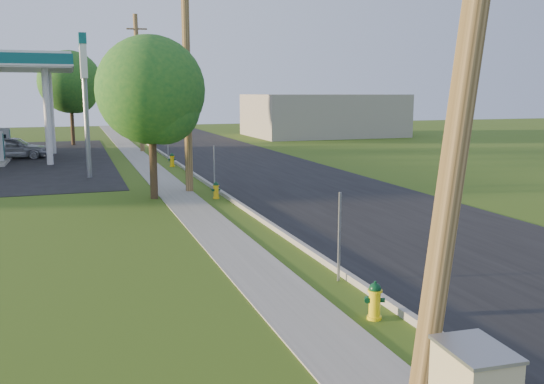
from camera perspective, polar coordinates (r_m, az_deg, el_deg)
The scene contains 19 objects.
ground_plane at distance 9.51m, azimuth 16.58°, elevation -16.25°, with size 140.00×140.00×0.00m, color #3B5816.
road at distance 19.86m, azimuth 10.47°, elevation -2.31°, with size 8.00×120.00×0.02m, color black.
curb at distance 18.24m, azimuth -0.56°, elevation -3.01°, with size 0.15×120.00×0.15m, color gray.
sidewalk at distance 17.79m, azimuth -5.92°, elevation -3.59°, with size 1.50×120.00×0.03m, color gray.
utility_pole_near at distance 7.45m, azimuth 19.13°, elevation 14.62°, with size 1.40×0.32×9.48m.
utility_pole_mid at distance 24.32m, azimuth -8.44°, elevation 11.65°, with size 1.40×0.32×9.80m.
utility_pole_far at distance 42.13m, azimuth -13.06°, elevation 10.45°, with size 1.40×0.32×9.50m.
sign_post_near at distance 12.70m, azimuth 6.68°, elevation -4.47°, with size 0.05×0.04×2.00m, color gray.
sign_post_mid at distance 23.70m, azimuth -5.74°, elevation 2.18°, with size 0.05×0.04×2.00m, color gray.
sign_post_far at distance 35.62m, azimuth -10.29°, elevation 4.59°, with size 0.05×0.04×2.00m, color gray.
fuel_pump_se at distance 41.25m, azimuth -25.09°, elevation 4.13°, with size 1.20×3.20×1.90m.
price_pylon at distance 29.42m, azimuth -18.17°, elevation 11.87°, with size 0.34×2.04×6.85m.
distant_building at distance 56.84m, azimuth 5.06°, elevation 7.59°, with size 14.00×10.00×4.00m, color gray.
tree_verge at distance 22.80m, azimuth -11.65°, elevation 9.45°, with size 4.17×4.17×6.31m.
tree_lot at distance 48.85m, azimuth -19.26°, elevation 10.03°, with size 4.92×4.92×7.45m.
hydrant_near at distance 10.89m, azimuth 10.14°, elevation -10.55°, with size 0.37×0.33×0.73m.
hydrant_mid at distance 22.79m, azimuth -5.56°, elevation 0.19°, with size 0.36×0.32×0.69m.
hydrant_far at distance 33.10m, azimuth -9.87°, elevation 3.16°, with size 0.41×0.37×0.79m.
car_silver at distance 40.25m, azimuth -24.22°, elevation 4.05°, with size 1.67×4.16×1.42m, color #B2B6BB.
Camera 1 is at (-5.12, -6.88, 4.10)m, focal length 38.00 mm.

